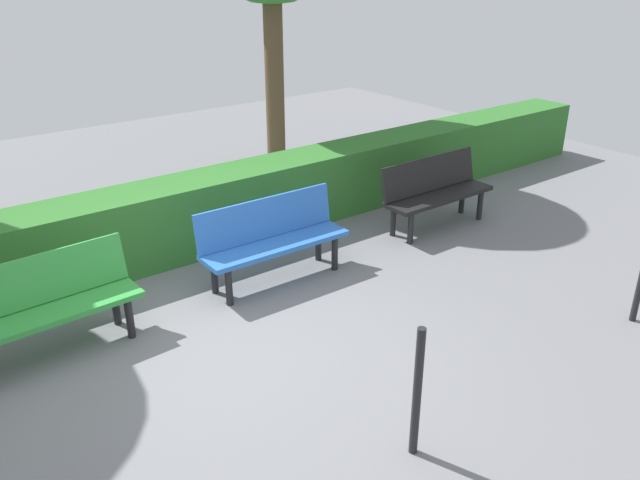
{
  "coord_description": "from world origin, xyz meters",
  "views": [
    {
      "loc": [
        2.18,
        4.25,
        3.17
      ],
      "look_at": [
        -1.33,
        -0.39,
        0.55
      ],
      "focal_mm": 36.05,
      "sensor_mm": 36.0,
      "label": 1
    }
  ],
  "objects": [
    {
      "name": "ground_plane",
      "position": [
        0.0,
        0.0,
        0.0
      ],
      "size": [
        16.84,
        16.84,
        0.0
      ],
      "primitive_type": "plane",
      "color": "slate"
    },
    {
      "name": "bench_black",
      "position": [
        -3.47,
        -0.87,
        0.48
      ],
      "size": [
        1.54,
        0.47,
        0.86
      ],
      "rotation": [
        0.0,
        0.0,
        0.0
      ],
      "color": "black",
      "rests_on": "ground_plane"
    },
    {
      "name": "bench_green",
      "position": [
        1.18,
        -0.88,
        0.48
      ],
      "size": [
        1.53,
        0.53,
        0.86
      ],
      "rotation": [
        0.0,
        0.0,
        0.05
      ],
      "color": "#2D8C38",
      "rests_on": "ground_plane"
    },
    {
      "name": "railing_post_mid",
      "position": [
        -0.42,
        1.88,
        0.5
      ],
      "size": [
        0.06,
        0.06,
        1.0
      ],
      "primitive_type": "cylinder",
      "color": "black",
      "rests_on": "ground_plane"
    },
    {
      "name": "bench_blue",
      "position": [
        -1.08,
        -0.88,
        0.48
      ],
      "size": [
        1.6,
        0.47,
        0.86
      ],
      "rotation": [
        0.0,
        0.0,
        -0.01
      ],
      "color": "blue",
      "rests_on": "ground_plane"
    },
    {
      "name": "hedge_row",
      "position": [
        -1.08,
        -2.03,
        0.42
      ],
      "size": [
        12.84,
        0.66,
        0.85
      ],
      "primitive_type": "cube",
      "color": "#2D6B28",
      "rests_on": "ground_plane"
    }
  ]
}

